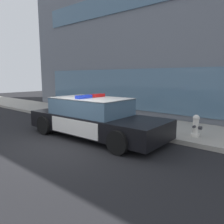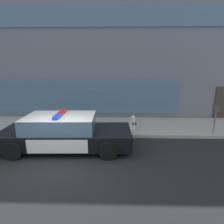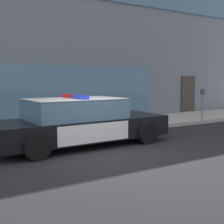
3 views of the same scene
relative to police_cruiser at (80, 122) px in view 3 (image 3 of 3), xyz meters
The scene contains 6 objects.
ground 1.38m from the police_cruiser, 85.25° to the right, with size 48.00×48.00×0.00m, color black.
sidewalk 2.63m from the police_cruiser, 87.77° to the left, with size 48.00×2.96×0.15m, color #A39E93.
storefront_building 9.15m from the police_cruiser, 78.54° to the left, with size 23.07×8.54×8.28m.
police_cruiser is the anchor object (origin of this frame).
fire_hydrant 3.45m from the police_cruiser, 32.11° to the left, with size 0.34×0.39×0.73m.
parking_meter 6.86m from the police_cruiser, 11.45° to the left, with size 0.12×0.18×1.34m.
Camera 3 is at (-4.08, -6.86, 1.94)m, focal length 49.69 mm.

